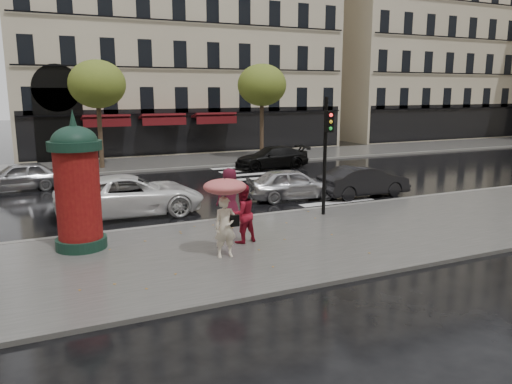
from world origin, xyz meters
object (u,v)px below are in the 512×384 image
car_darkgrey (364,181)px  car_black (272,157)px  woman_umbrella (225,204)px  traffic_light (326,145)px  morris_column (77,183)px  car_silver (292,184)px  man_burgundy (230,195)px  car_white (131,195)px  woman_red (242,214)px  car_far_silver (18,177)px

car_darkgrey → car_black: bearing=0.3°
woman_umbrella → traffic_light: traffic_light is taller
morris_column → car_black: (12.71, 12.52, -1.42)m
woman_umbrella → car_silver: woman_umbrella is taller
car_silver → man_burgundy: bearing=132.7°
woman_umbrella → car_white: size_ratio=0.41×
woman_umbrella → morris_column: (-3.66, 2.60, 0.45)m
car_silver → car_darkgrey: car_silver is taller
man_burgundy → car_black: size_ratio=0.42×
man_burgundy → car_white: size_ratio=0.35×
morris_column → car_silver: bearing=22.3°
woman_red → traffic_light: size_ratio=0.41×
man_burgundy → car_white: 4.28m
morris_column → traffic_light: traffic_light is taller
woman_red → traffic_light: bearing=-166.1°
car_darkgrey → morris_column: bearing=103.8°
woman_umbrella → car_white: woman_umbrella is taller
car_silver → car_white: (-7.11, 0.17, 0.08)m
traffic_light → car_white: bearing=151.5°
traffic_light → car_black: (3.78, 12.10, -2.13)m
woman_red → car_silver: 7.18m
woman_red → car_white: size_ratio=0.32×
woman_umbrella → traffic_light: (5.26, 3.02, 1.16)m
traffic_light → car_black: traffic_light is taller
car_silver → morris_column: bearing=119.9°
traffic_light → car_black: 12.85m
car_black → car_far_silver: (-14.45, -1.29, 0.02)m
morris_column → car_white: (2.28, 4.02, -1.32)m
car_darkgrey → car_white: car_white is taller
car_white → car_black: bearing=-48.3°
car_black → car_silver: bearing=-18.9°
woman_umbrella → traffic_light: size_ratio=0.52×
morris_column → car_darkgrey: 13.16m
morris_column → car_white: morris_column is taller
man_burgundy → morris_column: (-5.21, -0.91, 1.00)m
woman_red → car_black: bearing=-130.3°
man_burgundy → car_silver: man_burgundy is taller
car_darkgrey → car_black: 9.45m
morris_column → car_darkgrey: morris_column is taller
woman_umbrella → man_burgundy: bearing=66.2°
traffic_light → car_far_silver: bearing=134.6°
car_silver → car_darkgrey: size_ratio=0.97×
car_darkgrey → car_far_silver: (-14.46, 8.16, -0.01)m
man_burgundy → car_darkgrey: (7.51, 2.16, -0.40)m
car_white → car_black: 13.45m
car_far_silver → car_white: bearing=24.7°
morris_column → car_white: 4.81m
man_burgundy → car_darkgrey: size_ratio=0.46×
morris_column → car_silver: size_ratio=1.00×
car_far_silver → car_black: bearing=90.6°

